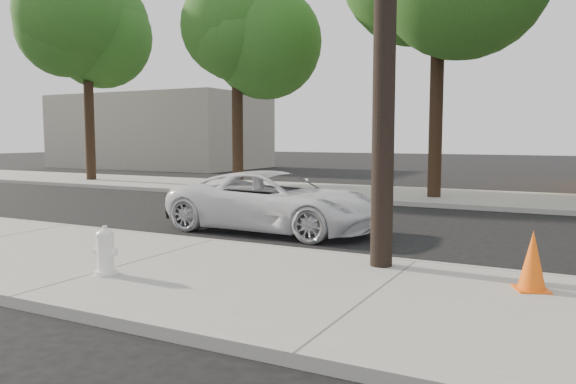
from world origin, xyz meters
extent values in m
plane|color=black|center=(0.00, 0.00, 0.00)|extent=(120.00, 120.00, 0.00)
cube|color=gray|center=(0.00, -4.30, 0.07)|extent=(90.00, 4.40, 0.15)
cube|color=gray|center=(0.00, 8.50, 0.07)|extent=(90.00, 5.00, 0.15)
cube|color=#9E9B93|center=(0.00, -2.10, 0.07)|extent=(90.00, 0.12, 0.16)
cube|color=gray|center=(-20.00, 20.00, 2.50)|extent=(14.00, 8.00, 5.00)
cylinder|color=black|center=(-14.00, 8.00, 2.40)|extent=(0.44, 0.44, 4.50)
sphere|color=#1F4B15|center=(-14.00, 8.00, 6.15)|extent=(4.50, 4.50, 4.50)
sphere|color=#1F4B15|center=(-13.40, 7.55, 7.35)|extent=(3.60, 3.60, 3.60)
cylinder|color=black|center=(-6.00, 8.20, 2.28)|extent=(0.44, 0.44, 4.25)
sphere|color=#1F4B15|center=(-6.00, 8.20, 5.80)|extent=(4.20, 4.20, 4.20)
sphere|color=#1F4B15|center=(-5.44, 7.78, 6.92)|extent=(3.36, 3.36, 3.36)
cylinder|color=black|center=(2.00, 7.80, 2.53)|extent=(0.44, 0.44, 4.75)
sphere|color=#1F4B15|center=(2.00, 7.80, 6.50)|extent=(4.80, 4.80, 4.80)
imported|color=white|center=(0.15, 0.12, 0.68)|extent=(4.96, 2.35, 1.37)
cylinder|color=white|center=(0.22, -5.10, 0.18)|extent=(0.33, 0.33, 0.06)
cylinder|color=white|center=(0.22, -5.10, 0.43)|extent=(0.24, 0.24, 0.56)
ellipsoid|color=white|center=(0.22, -5.10, 0.73)|extent=(0.26, 0.26, 0.18)
cylinder|color=white|center=(0.22, -5.10, 0.49)|extent=(0.36, 0.20, 0.11)
cylinder|color=white|center=(0.22, -5.10, 0.49)|extent=(0.18, 0.21, 0.14)
cube|color=#FF5E0D|center=(5.79, -3.13, 0.16)|extent=(0.53, 0.53, 0.02)
cone|color=#FF5E0D|center=(5.79, -3.13, 0.55)|extent=(0.47, 0.47, 0.79)
camera|label=1|loc=(6.28, -10.98, 2.15)|focal=35.00mm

